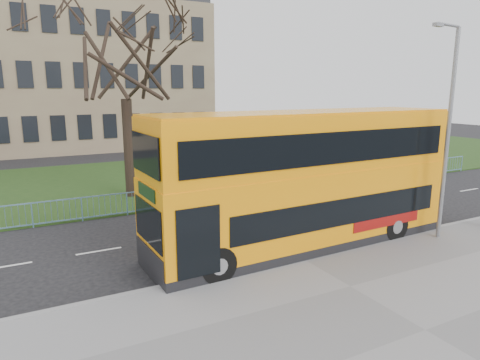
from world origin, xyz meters
name	(u,v)px	position (x,y,z in m)	size (l,w,h in m)	color
ground	(275,246)	(0.00, 0.00, 0.00)	(120.00, 120.00, 0.00)	black
pavement	(425,332)	(0.00, -6.75, 0.06)	(80.00, 10.50, 0.12)	slate
kerb	(299,258)	(0.00, -1.55, 0.07)	(80.00, 0.20, 0.14)	gray
grass_verge	(161,177)	(0.00, 14.30, 0.04)	(80.00, 15.40, 0.08)	#1A3613
guard_railing	(206,194)	(0.00, 6.60, 0.55)	(40.00, 0.12, 1.10)	#6A99BC
bare_tree	(125,79)	(-3.00, 10.00, 6.29)	(8.70, 8.70, 12.42)	black
civic_building	(47,77)	(-5.00, 35.00, 7.00)	(30.00, 15.00, 14.00)	#79634D
yellow_bus	(306,177)	(0.93, -0.51, 2.66)	(11.90, 3.19, 4.95)	#FF970A
street_lamp	(447,126)	(5.90, -2.41, 4.44)	(1.66, 0.42, 7.88)	gray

